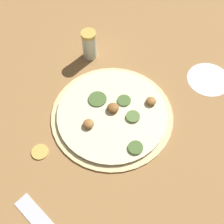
% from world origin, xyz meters
% --- Properties ---
extents(ground_plane, '(3.00, 3.00, 0.00)m').
position_xyz_m(ground_plane, '(0.00, 0.00, 0.00)').
color(ground_plane, '#9E703F').
extents(pizza, '(0.35, 0.35, 0.03)m').
position_xyz_m(pizza, '(-0.00, -0.00, 0.01)').
color(pizza, beige).
rests_on(pizza, ground_plane).
extents(spice_jar, '(0.05, 0.05, 0.10)m').
position_xyz_m(spice_jar, '(0.12, -0.21, 0.05)').
color(spice_jar, silver).
rests_on(spice_jar, ground_plane).
extents(loose_cap, '(0.05, 0.05, 0.01)m').
position_xyz_m(loose_cap, '(0.16, 0.16, 0.00)').
color(loose_cap, gold).
rests_on(loose_cap, ground_plane).
extents(flour_patch, '(0.13, 0.13, 0.00)m').
position_xyz_m(flour_patch, '(-0.27, -0.20, 0.00)').
color(flour_patch, white).
rests_on(flour_patch, ground_plane).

